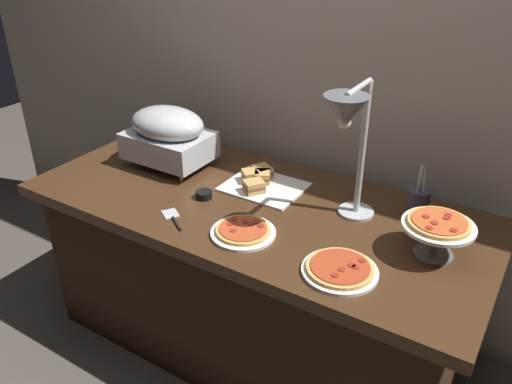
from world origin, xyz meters
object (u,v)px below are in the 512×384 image
at_px(chafing_dish, 168,134).
at_px(sauce_cup_near, 462,224).
at_px(utensil_holder, 418,202).
at_px(pizza_plate_front, 243,231).
at_px(pizza_plate_raised_stand, 438,228).
at_px(serving_spatula, 173,219).
at_px(sandwich_platter, 261,182).
at_px(pizza_plate_center, 340,269).
at_px(heat_lamp, 349,124).
at_px(sauce_cup_far, 204,194).

relative_size(chafing_dish, sauce_cup_near, 5.52).
bearing_deg(utensil_holder, pizza_plate_front, -136.38).
relative_size(pizza_plate_front, pizza_plate_raised_stand, 0.99).
xyz_separation_m(pizza_plate_raised_stand, serving_spatula, (-0.91, -0.30, -0.11)).
bearing_deg(sandwich_platter, pizza_plate_front, -67.96).
bearing_deg(pizza_plate_center, chafing_dish, 161.40).
bearing_deg(pizza_plate_raised_stand, heat_lamp, -173.62).
relative_size(chafing_dish, heat_lamp, 0.70).
height_order(sandwich_platter, sauce_cup_far, sandwich_platter).
xyz_separation_m(pizza_plate_center, utensil_holder, (0.10, 0.50, 0.04)).
relative_size(pizza_plate_center, serving_spatula, 1.58).
relative_size(pizza_plate_front, sauce_cup_near, 3.51).
relative_size(heat_lamp, sandwich_platter, 1.65).
distance_m(pizza_plate_center, pizza_plate_raised_stand, 0.36).
bearing_deg(heat_lamp, sandwich_platter, 160.88).
height_order(sandwich_platter, serving_spatula, sandwich_platter).
bearing_deg(sauce_cup_far, serving_spatula, -89.33).
bearing_deg(sauce_cup_far, utensil_holder, 22.82).
xyz_separation_m(chafing_dish, sandwich_platter, (0.47, 0.04, -0.13)).
xyz_separation_m(pizza_plate_front, sandwich_platter, (-0.14, 0.35, 0.01)).
xyz_separation_m(heat_lamp, serving_spatula, (-0.58, -0.26, -0.42)).
xyz_separation_m(sandwich_platter, serving_spatula, (-0.14, -0.41, -0.02)).
xyz_separation_m(chafing_dish, pizza_plate_front, (0.61, -0.32, -0.14)).
relative_size(chafing_dish, serving_spatula, 2.37).
relative_size(heat_lamp, pizza_plate_center, 2.14).
xyz_separation_m(sauce_cup_near, serving_spatula, (-0.96, -0.53, -0.02)).
height_order(heat_lamp, pizza_plate_front, heat_lamp).
height_order(chafing_dish, serving_spatula, chafing_dish).
relative_size(chafing_dish, sauce_cup_far, 5.53).
bearing_deg(chafing_dish, sauce_cup_near, 6.96).
distance_m(chafing_dish, sauce_cup_near, 1.30).
bearing_deg(utensil_holder, sauce_cup_near, -0.30).
xyz_separation_m(pizza_plate_front, pizza_plate_center, (0.40, -0.02, 0.00)).
distance_m(pizza_plate_front, pizza_plate_center, 0.40).
bearing_deg(pizza_plate_raised_stand, serving_spatula, -162.06).
relative_size(sandwich_platter, utensil_holder, 1.55).
bearing_deg(utensil_holder, chafing_dish, -171.93).
height_order(chafing_dish, pizza_plate_front, chafing_dish).
height_order(chafing_dish, heat_lamp, heat_lamp).
distance_m(heat_lamp, sauce_cup_near, 0.62).
relative_size(chafing_dish, sandwich_platter, 1.16).
height_order(pizza_plate_center, sauce_cup_far, same).
distance_m(pizza_plate_front, sauce_cup_far, 0.32).
distance_m(chafing_dish, heat_lamp, 0.95).
bearing_deg(serving_spatula, sauce_cup_near, 28.90).
distance_m(pizza_plate_raised_stand, utensil_holder, 0.27).
distance_m(heat_lamp, sauce_cup_far, 0.71).
distance_m(sauce_cup_far, utensil_holder, 0.85).
relative_size(sandwich_platter, sauce_cup_far, 4.77).
relative_size(sauce_cup_near, utensil_holder, 0.33).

